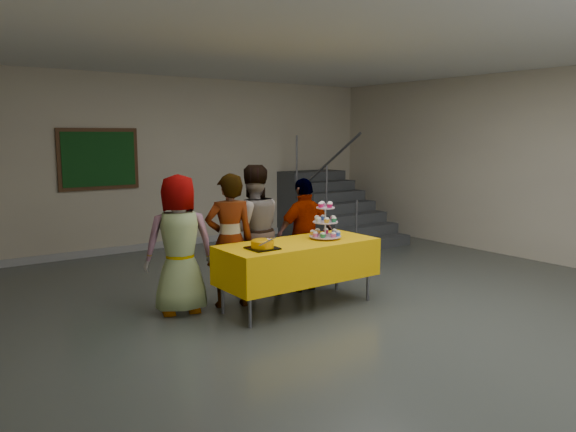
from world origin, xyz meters
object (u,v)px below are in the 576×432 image
at_px(schoolchild_c, 253,230).
at_px(schoolchild_d, 305,235).
at_px(noticeboard, 99,159).
at_px(bake_table, 298,260).
at_px(schoolchild_a, 179,244).
at_px(cupcake_stand, 325,224).
at_px(bear_cake, 262,244).
at_px(schoolchild_b, 230,240).
at_px(staircase, 329,212).

relative_size(schoolchild_c, schoolchild_d, 1.12).
bearing_deg(schoolchild_c, noticeboard, -59.68).
relative_size(bake_table, noticeboard, 1.45).
bearing_deg(noticeboard, schoolchild_a, -94.08).
distance_m(cupcake_stand, bear_cake, 0.95).
relative_size(schoolchild_b, schoolchild_c, 0.96).
bearing_deg(schoolchild_d, staircase, -132.50).
xyz_separation_m(schoolchild_c, staircase, (3.38, 2.55, -0.33)).
distance_m(schoolchild_b, staircase, 4.78).
relative_size(bear_cake, staircase, 0.15).
relative_size(schoolchild_b, staircase, 0.65).
bearing_deg(noticeboard, schoolchild_b, -84.76).
xyz_separation_m(bake_table, cupcake_stand, (0.39, -0.01, 0.39)).
xyz_separation_m(cupcake_stand, schoolchild_c, (-0.53, 0.77, -0.13)).
distance_m(cupcake_stand, staircase, 4.40).
bearing_deg(schoolchild_d, schoolchild_b, 3.81).
xyz_separation_m(bear_cake, noticeboard, (-0.40, 4.23, 0.77)).
height_order(bear_cake, schoolchild_c, schoolchild_c).
height_order(bake_table, noticeboard, noticeboard).
relative_size(bake_table, staircase, 0.78).
height_order(bake_table, schoolchild_a, schoolchild_a).
distance_m(bake_table, schoolchild_c, 0.82).
height_order(schoolchild_b, noticeboard, noticeboard).
relative_size(bear_cake, schoolchild_c, 0.22).
relative_size(schoolchild_d, noticeboard, 1.12).
bearing_deg(schoolchild_a, staircase, -134.20).
xyz_separation_m(schoolchild_b, schoolchild_c, (0.48, 0.26, 0.04)).
bearing_deg(schoolchild_a, noticeboard, -79.65).
xyz_separation_m(cupcake_stand, noticeboard, (-1.34, 4.16, 0.66)).
height_order(cupcake_stand, schoolchild_d, schoolchild_d).
height_order(cupcake_stand, schoolchild_b, schoolchild_b).
bearing_deg(schoolchild_a, schoolchild_c, -156.83).
bearing_deg(bear_cake, cupcake_stand, 4.79).
distance_m(schoolchild_d, staircase, 3.90).
xyz_separation_m(bake_table, staircase, (3.24, 3.31, -0.07)).
relative_size(schoolchild_a, schoolchild_b, 1.01).
distance_m(schoolchild_a, schoolchild_d, 1.72).
height_order(schoolchild_a, schoolchild_c, schoolchild_c).
height_order(schoolchild_a, noticeboard, noticeboard).
height_order(bear_cake, noticeboard, noticeboard).
relative_size(cupcake_stand, schoolchild_d, 0.31).
bearing_deg(schoolchild_a, bear_cake, 147.97).
relative_size(schoolchild_a, schoolchild_d, 1.08).
relative_size(cupcake_stand, noticeboard, 0.34).
distance_m(bear_cake, schoolchild_a, 0.95).
distance_m(schoolchild_a, schoolchild_c, 1.08).
height_order(schoolchild_b, schoolchild_c, schoolchild_c).
bearing_deg(cupcake_stand, schoolchild_b, 153.04).
bearing_deg(schoolchild_c, bake_table, 117.27).
distance_m(cupcake_stand, noticeboard, 4.42).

